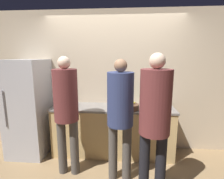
# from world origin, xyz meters

# --- Properties ---
(ground_plane) EXTENTS (14.00, 14.00, 0.00)m
(ground_plane) POSITION_xyz_m (0.00, 0.00, 0.00)
(ground_plane) COLOR #8C704C
(wall_back) EXTENTS (5.20, 0.06, 2.60)m
(wall_back) POSITION_xyz_m (0.00, 0.63, 1.30)
(wall_back) COLOR #C6B293
(wall_back) RESTS_ON ground_plane
(counter) EXTENTS (2.15, 0.61, 0.89)m
(counter) POSITION_xyz_m (0.00, 0.34, 0.45)
(counter) COLOR tan
(counter) RESTS_ON ground_plane
(refrigerator) EXTENTS (0.64, 0.74, 1.72)m
(refrigerator) POSITION_xyz_m (-1.52, 0.25, 0.86)
(refrigerator) COLOR #B7B7BC
(refrigerator) RESTS_ON ground_plane
(person_left) EXTENTS (0.35, 0.35, 1.78)m
(person_left) POSITION_xyz_m (-0.63, -0.29, 1.06)
(person_left) COLOR #4C4742
(person_left) RESTS_ON ground_plane
(person_center) EXTENTS (0.36, 0.36, 1.74)m
(person_center) POSITION_xyz_m (0.15, -0.36, 1.05)
(person_center) COLOR #4C4742
(person_center) RESTS_ON ground_plane
(person_right) EXTENTS (0.37, 0.37, 1.81)m
(person_right) POSITION_xyz_m (0.57, -0.67, 1.10)
(person_right) COLOR black
(person_right) RESTS_ON ground_plane
(fruit_bowl) EXTENTS (0.32, 0.32, 0.13)m
(fruit_bowl) POSITION_xyz_m (0.29, 0.19, 0.94)
(fruit_bowl) COLOR #4C3323
(fruit_bowl) RESTS_ON counter
(utensil_crock) EXTENTS (0.11, 0.11, 0.30)m
(utensil_crock) POSITION_xyz_m (-0.86, 0.42, 0.96)
(utensil_crock) COLOR #ADA393
(utensil_crock) RESTS_ON counter
(bottle_amber) EXTENTS (0.06, 0.06, 0.21)m
(bottle_amber) POSITION_xyz_m (-0.74, 0.37, 0.97)
(bottle_amber) COLOR brown
(bottle_amber) RESTS_ON counter
(cup_white) EXTENTS (0.08, 0.08, 0.08)m
(cup_white) POSITION_xyz_m (-0.79, 0.28, 0.93)
(cup_white) COLOR white
(cup_white) RESTS_ON counter
(potted_plant) EXTENTS (0.17, 0.17, 0.26)m
(potted_plant) POSITION_xyz_m (0.56, 0.45, 1.03)
(potted_plant) COLOR beige
(potted_plant) RESTS_ON counter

